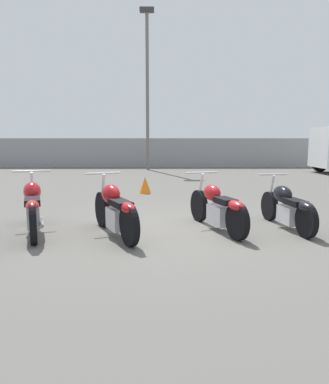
{
  "coord_description": "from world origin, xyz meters",
  "views": [
    {
      "loc": [
        -0.06,
        -6.51,
        1.6
      ],
      "look_at": [
        0.0,
        0.11,
        0.65
      ],
      "focal_mm": 35.0,
      "sensor_mm": 36.0,
      "label": 1
    }
  ],
  "objects": [
    {
      "name": "motorcycle_slot_2",
      "position": [
        0.93,
        -0.1,
        0.4
      ],
      "size": [
        0.9,
        2.0,
        0.98
      ],
      "rotation": [
        0.0,
        0.0,
        0.32
      ],
      "color": "black",
      "rests_on": "ground_plane"
    },
    {
      "name": "fence_back",
      "position": [
        0.0,
        14.23,
        0.8
      ],
      "size": [
        40.0,
        0.04,
        1.6
      ],
      "color": "gray",
      "rests_on": "ground_plane"
    },
    {
      "name": "traffic_cone_near",
      "position": [
        -0.53,
        4.38,
        0.24
      ],
      "size": [
        0.35,
        0.35,
        0.49
      ],
      "color": "orange",
      "rests_on": "ground_plane"
    },
    {
      "name": "light_pole_left",
      "position": [
        -0.74,
        12.71,
        4.63
      ],
      "size": [
        0.7,
        0.35,
        7.88
      ],
      "color": "slate",
      "rests_on": "ground_plane"
    },
    {
      "name": "motorcycle_slot_0",
      "position": [
        -2.22,
        -0.29,
        0.44
      ],
      "size": [
        0.91,
        2.04,
        1.02
      ],
      "rotation": [
        0.0,
        0.0,
        0.32
      ],
      "color": "black",
      "rests_on": "ground_plane"
    },
    {
      "name": "motorcycle_slot_3",
      "position": [
        2.19,
        0.0,
        0.4
      ],
      "size": [
        0.61,
        1.91,
        0.93
      ],
      "rotation": [
        0.0,
        0.0,
        0.16
      ],
      "color": "black",
      "rests_on": "ground_plane"
    },
    {
      "name": "motorcycle_slot_1",
      "position": [
        -0.82,
        -0.46,
        0.44
      ],
      "size": [
        1.03,
        1.89,
        1.01
      ],
      "rotation": [
        0.0,
        0.0,
        0.44
      ],
      "color": "black",
      "rests_on": "ground_plane"
    },
    {
      "name": "ground_plane",
      "position": [
        0.0,
        0.0,
        0.0
      ],
      "size": [
        60.0,
        60.0,
        0.0
      ],
      "primitive_type": "plane",
      "color": "#5B5954"
    }
  ]
}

